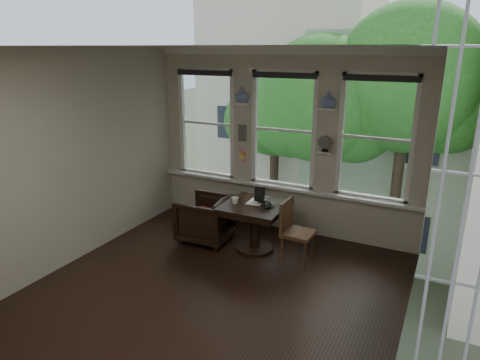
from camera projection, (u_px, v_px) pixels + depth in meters
The scene contains 25 objects.
ground at pixel (217, 288), 5.54m from camera, with size 4.50×4.50×0.00m, color black.
ceiling at pixel (213, 46), 4.65m from camera, with size 4.50×4.50×0.00m, color silver.
wall_back at pixel (284, 142), 7.01m from camera, with size 4.50×4.50×0.00m, color beige.
wall_front at pixel (64, 257), 3.18m from camera, with size 4.50×4.50×0.00m, color beige.
wall_left at pixel (78, 157), 6.06m from camera, with size 4.50×4.50×0.00m, color beige.
wall_right at pixel (417, 209), 4.12m from camera, with size 4.50×4.50×0.00m, color beige.
window_left at pixel (208, 123), 7.57m from camera, with size 1.10×0.12×1.90m, color white, non-canonical shape.
window_center at pixel (284, 130), 6.95m from camera, with size 1.10×0.12×1.90m, color white, non-canonical shape.
window_right at pixel (376, 138), 6.32m from camera, with size 1.10×0.12×1.90m, color white, non-canonical shape.
shelf_left at pixel (242, 103), 7.06m from camera, with size 0.26×0.16×0.03m, color white.
shelf_right at pixel (328, 109), 6.43m from camera, with size 0.26×0.16×0.03m, color white.
intercom at pixel (243, 133), 7.23m from camera, with size 0.14×0.06×0.28m, color #59544F.
sticky_notes at pixel (243, 153), 7.34m from camera, with size 0.16×0.01×0.24m, color pink, non-canonical shape.
desk_fan at pixel (325, 146), 6.58m from camera, with size 0.20×0.20×0.24m, color #59544F, non-canonical shape.
vase_left at pixel (242, 95), 7.02m from camera, with size 0.24×0.24×0.25m, color silver.
vase_right at pixel (328, 100), 6.39m from camera, with size 0.24×0.24×0.25m, color silver.
table at pixel (255, 228), 6.47m from camera, with size 0.90×0.90×0.75m, color black, non-canonical shape.
armchair_left at pixel (206, 219), 6.83m from camera, with size 0.78×0.80×0.73m, color black.
cushion_red at pixel (206, 214), 6.80m from camera, with size 0.45×0.45×0.06m, color maroon.
side_chair_right at pixel (298, 233), 6.08m from camera, with size 0.42×0.42×0.92m, color #412C17, non-canonical shape.
laptop at pixel (264, 205), 6.32m from camera, with size 0.32×0.21×0.03m, color black.
mug at pixel (235, 201), 6.37m from camera, with size 0.11×0.11×0.10m, color white.
drinking_glass at pixel (267, 205), 6.18m from camera, with size 0.12×0.12×0.10m, color white.
tablet at pixel (260, 194), 6.48m from camera, with size 0.16×0.02×0.22m, color black.
papers at pixel (256, 202), 6.46m from camera, with size 0.22×0.30×0.00m, color silver.
Camera 1 is at (2.46, -4.21, 2.99)m, focal length 32.00 mm.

